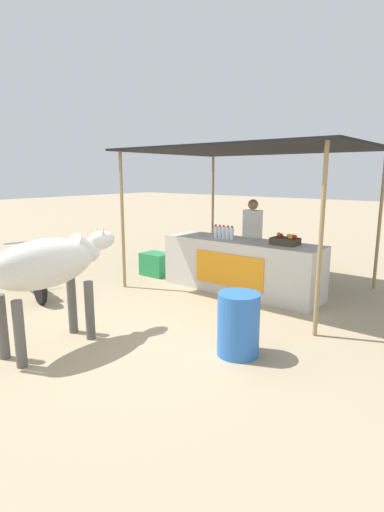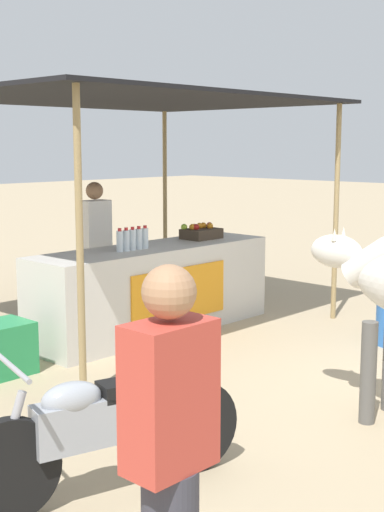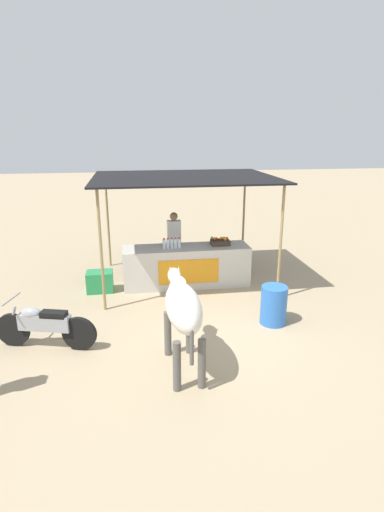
{
  "view_description": "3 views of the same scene",
  "coord_description": "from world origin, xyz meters",
  "views": [
    {
      "loc": [
        3.75,
        -3.92,
        2.14
      ],
      "look_at": [
        0.07,
        0.69,
        0.92
      ],
      "focal_mm": 28.0,
      "sensor_mm": 36.0,
      "label": 1
    },
    {
      "loc": [
        -5.36,
        -3.45,
        2.07
      ],
      "look_at": [
        -0.09,
        1.53,
        0.93
      ],
      "focal_mm": 50.0,
      "sensor_mm": 36.0,
      "label": 2
    },
    {
      "loc": [
        -1.25,
        -6.81,
        3.61
      ],
      "look_at": [
        -0.07,
        0.87,
        1.15
      ],
      "focal_mm": 28.0,
      "sensor_mm": 36.0,
      "label": 3
    }
  ],
  "objects": [
    {
      "name": "vendor_behind_counter",
      "position": [
        -0.21,
        2.95,
        0.85
      ],
      "size": [
        0.34,
        0.22,
        1.65
      ],
      "color": "#383842",
      "rests_on": "ground"
    },
    {
      "name": "stall_counter",
      "position": [
        0.0,
        2.2,
        0.48
      ],
      "size": [
        3.0,
        0.82,
        0.96
      ],
      "color": "beige",
      "rests_on": "ground"
    },
    {
      "name": "stall_awning",
      "position": [
        0.0,
        2.5,
        2.48
      ],
      "size": [
        4.2,
        3.2,
        2.58
      ],
      "color": "black",
      "rests_on": "ground"
    },
    {
      "name": "fruit_crate",
      "position": [
        0.83,
        2.26,
        1.03
      ],
      "size": [
        0.44,
        0.32,
        0.18
      ],
      "color": "#3F3326",
      "rests_on": "stall_counter"
    },
    {
      "name": "motorcycle_parked",
      "position": [
        -2.82,
        -0.34,
        0.43
      ],
      "size": [
        1.76,
        0.69,
        0.9
      ],
      "color": "black",
      "rests_on": "ground"
    },
    {
      "name": "passerby_on_street",
      "position": [
        -3.61,
        -1.68,
        0.85
      ],
      "size": [
        0.34,
        0.22,
        1.65
      ],
      "color": "#383842",
      "rests_on": "ground"
    },
    {
      "name": "ground_plane",
      "position": [
        0.0,
        0.0,
        0.0
      ],
      "size": [
        60.0,
        60.0,
        0.0
      ],
      "primitive_type": "plane",
      "color": "tan"
    },
    {
      "name": "water_bottle_row",
      "position": [
        -0.35,
        2.15,
        1.07
      ],
      "size": [
        0.43,
        0.07,
        0.25
      ],
      "color": "silver",
      "rests_on": "stall_counter"
    }
  ]
}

